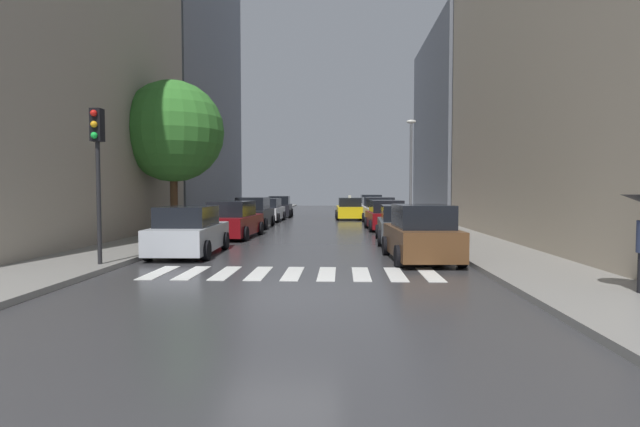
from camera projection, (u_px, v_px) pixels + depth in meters
name	position (u px, v px, depth m)	size (l,w,h in m)	color
ground_plane	(323.00, 222.00, 34.31)	(28.00, 72.00, 0.04)	#343437
sidewalk_left	(229.00, 221.00, 34.58)	(3.00, 72.00, 0.15)	gray
sidewalk_right	(418.00, 221.00, 34.03)	(3.00, 72.00, 0.15)	gray
crosswalk_stripes	(293.00, 273.00, 13.21)	(7.65, 2.20, 0.01)	silver
building_left_near	(43.00, 10.00, 20.56)	(6.00, 17.21, 19.26)	#9E9384
building_left_mid	(180.00, 83.00, 37.86)	(6.00, 16.78, 20.66)	slate
building_right_near	(591.00, 16.00, 19.49)	(6.00, 21.06, 17.99)	#B2A38C
building_right_mid	(467.00, 127.00, 38.83)	(6.00, 15.19, 14.26)	slate
parked_car_left_nearest	(189.00, 232.00, 17.07)	(2.16, 4.54, 1.66)	#B2B7BF
parked_car_left_second	(233.00, 221.00, 23.08)	(2.24, 4.81, 1.69)	maroon
parked_car_left_third	(254.00, 214.00, 29.21)	(2.02, 4.69, 1.78)	black
parked_car_left_fourth	(268.00, 211.00, 35.12)	(2.06, 4.42, 1.61)	silver
parked_car_left_fifth	(280.00, 207.00, 40.74)	(2.12, 4.07, 1.71)	black
parked_car_right_nearest	(421.00, 235.00, 15.55)	(2.18, 4.16, 1.76)	brown
parked_car_right_second	(400.00, 225.00, 20.98)	(2.14, 4.83, 1.58)	#474C51
parked_car_right_third	(386.00, 216.00, 27.36)	(2.22, 4.22, 1.65)	maroon
parked_car_right_fourth	(380.00, 211.00, 32.67)	(2.16, 4.45, 1.73)	silver
parked_car_right_fifth	(374.00, 208.00, 38.86)	(2.15, 4.57, 1.64)	silver
parked_car_right_sixth	(371.00, 205.00, 44.15)	(2.20, 4.75, 1.78)	silver
taxi_midroad	(349.00, 209.00, 37.58)	(2.19, 4.66, 1.81)	yellow
street_tree_left	(173.00, 132.00, 23.81)	(4.81, 4.81, 7.26)	#513823
traffic_light_left_corner	(97.00, 151.00, 13.76)	(0.30, 0.42, 4.30)	black
lamp_post_right	(411.00, 163.00, 30.73)	(0.60, 0.28, 6.36)	#595B60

